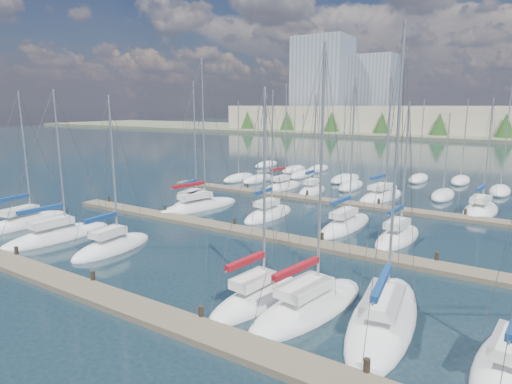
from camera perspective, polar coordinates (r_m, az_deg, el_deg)
The scene contains 22 objects.
ground at distance 73.97m, azimuth 19.56°, elevation 2.94°, with size 400.00×400.00×0.00m, color #1B2C36.
dock_near at distance 23.33m, azimuth -16.57°, elevation -14.35°, with size 44.00×1.93×1.10m.
dock_mid at distance 33.42m, azimuth 1.87°, elevation -5.90°, with size 44.00×1.93×1.10m.
dock_far at distance 45.63m, azimuth 10.88°, elevation -1.37°, with size 44.00×1.93×1.10m.
sailboat_e at distance 22.46m, azimuth 7.06°, elevation -14.90°, with size 4.27×9.02×13.72m.
sailboat_f at distance 22.11m, azimuth 16.63°, elevation -15.78°, with size 4.16×10.62×14.49m.
sailboat_k at distance 36.97m, azimuth 11.83°, elevation -4.37°, with size 2.86×8.71×13.09m.
sailboat_j at distance 39.85m, azimuth 1.67°, elevation -2.98°, with size 2.66×7.20×12.23m.
sailboat_n at distance 53.15m, azimuth 3.51°, elevation 0.68°, with size 3.01×7.56×13.44m.
sailboat_c at distance 32.54m, azimuth -18.61°, elevation -6.94°, with size 2.82×6.85×11.56m.
sailboat_i at distance 43.29m, azimuth -7.61°, elevation -1.90°, with size 4.71×9.85×15.30m.
sailboat_h at distance 44.68m, azimuth -8.32°, elevation -1.52°, with size 4.55×8.30×13.23m.
sailboat_o at distance 51.21m, azimuth 7.49°, elevation 0.19°, with size 2.80×6.45×12.11m.
sailboat_b at distance 36.76m, azimuth -24.95°, elevation -5.34°, with size 3.44×8.93×12.06m.
sailboat_l at distance 34.79m, azimuth 18.36°, elevation -5.74°, with size 2.91×7.34×11.16m.
sailboat_p at distance 49.58m, azimuth 16.36°, elevation -0.57°, with size 4.26×8.90×14.39m.
sailboat_d at distance 23.07m, azimuth 0.12°, elevation -14.04°, with size 3.04×7.23×11.77m.
sailboat_g at distance 20.40m, azimuth 30.96°, elevation -19.45°, with size 3.33×7.73×12.70m.
sailboat_q at distance 46.75m, azimuth 27.75°, elevation -2.17°, with size 3.45×8.11×11.57m.
sailboat_a at distance 42.06m, azimuth -28.46°, elevation -3.63°, with size 3.43×8.61×12.07m.
distant_boats at distance 59.74m, azimuth 11.93°, elevation 1.74°, with size 36.93×20.75×13.30m.
shoreline at distance 163.92m, azimuth 22.48°, elevation 9.67°, with size 400.00×60.00×38.00m.
Camera 1 is at (16.23, -11.45, 10.12)m, focal length 30.00 mm.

